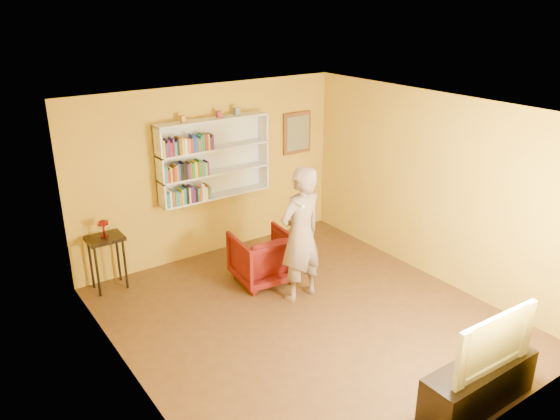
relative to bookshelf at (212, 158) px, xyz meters
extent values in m
cube|color=#4A2E17|center=(0.00, -2.41, -1.65)|extent=(5.30, 5.80, 0.12)
cube|color=gold|center=(0.00, 0.11, -0.24)|extent=(5.30, 0.04, 2.70)
cube|color=gold|center=(0.00, -4.93, -0.24)|extent=(5.30, 0.04, 2.70)
cube|color=gold|center=(-2.27, -2.41, -0.24)|extent=(0.04, 5.80, 2.70)
cube|color=gold|center=(2.27, -2.41, -0.24)|extent=(0.04, 5.80, 2.70)
cube|color=white|center=(0.00, -2.41, 1.14)|extent=(5.30, 5.80, 0.06)
cube|color=white|center=(0.00, 0.07, 0.01)|extent=(1.80, 0.03, 1.20)
cube|color=white|center=(-0.89, -0.06, 0.01)|extent=(0.03, 0.28, 1.20)
cube|color=white|center=(0.89, -0.06, 0.01)|extent=(0.03, 0.28, 1.20)
cube|color=white|center=(0.00, -0.06, -0.59)|extent=(1.80, 0.28, 0.03)
cube|color=white|center=(0.00, -0.06, -0.21)|extent=(1.80, 0.28, 0.03)
cube|color=white|center=(0.00, -0.06, 0.17)|extent=(1.80, 0.28, 0.03)
cube|color=white|center=(0.00, -0.06, 0.61)|extent=(1.80, 0.28, 0.03)
cube|color=teal|center=(-0.84, -0.11, -0.47)|extent=(0.04, 0.15, 0.22)
cube|color=white|center=(-0.80, -0.09, -0.46)|extent=(0.03, 0.19, 0.25)
cube|color=brown|center=(-0.76, -0.11, -0.46)|extent=(0.04, 0.16, 0.24)
cube|color=teal|center=(-0.71, -0.10, -0.47)|extent=(0.03, 0.18, 0.22)
cube|color=teal|center=(-0.68, -0.12, -0.47)|extent=(0.03, 0.15, 0.22)
cube|color=#D16729|center=(-0.65, -0.12, -0.48)|extent=(0.03, 0.14, 0.20)
cube|color=gold|center=(-0.61, -0.12, -0.46)|extent=(0.03, 0.14, 0.23)
cube|color=teal|center=(-0.58, -0.12, -0.46)|extent=(0.04, 0.15, 0.24)
cube|color=black|center=(-0.53, -0.10, -0.45)|extent=(0.04, 0.17, 0.27)
cube|color=white|center=(-0.49, -0.10, -0.46)|extent=(0.02, 0.17, 0.24)
cube|color=#4B2062|center=(-0.45, -0.11, -0.45)|extent=(0.04, 0.16, 0.25)
cube|color=#4B2062|center=(-0.42, -0.12, -0.47)|extent=(0.03, 0.15, 0.22)
cube|color=black|center=(-0.38, -0.11, -0.48)|extent=(0.03, 0.16, 0.19)
cube|color=teal|center=(-0.35, -0.11, -0.48)|extent=(0.03, 0.16, 0.20)
cube|color=#D16729|center=(-0.31, -0.11, -0.48)|extent=(0.03, 0.15, 0.21)
cube|color=white|center=(-0.27, -0.12, -0.46)|extent=(0.04, 0.15, 0.25)
cube|color=white|center=(-0.22, -0.11, -0.48)|extent=(0.04, 0.15, 0.19)
cube|color=brown|center=(-0.18, -0.11, -0.47)|extent=(0.02, 0.16, 0.23)
cube|color=teal|center=(-0.16, -0.10, -0.48)|extent=(0.03, 0.19, 0.20)
cube|color=teal|center=(-0.84, -0.12, -0.07)|extent=(0.04, 0.15, 0.25)
cube|color=#A31B19|center=(-0.80, -0.10, -0.10)|extent=(0.03, 0.18, 0.19)
cube|color=gold|center=(-0.76, -0.09, -0.09)|extent=(0.03, 0.19, 0.22)
cube|color=#A31B19|center=(-0.73, -0.10, -0.10)|extent=(0.02, 0.18, 0.20)
cube|color=brown|center=(-0.70, -0.12, -0.09)|extent=(0.03, 0.14, 0.23)
cube|color=#D16729|center=(-0.67, -0.11, -0.08)|extent=(0.03, 0.15, 0.24)
cube|color=navy|center=(-0.63, -0.11, -0.07)|extent=(0.03, 0.17, 0.25)
cube|color=black|center=(-0.60, -0.10, -0.08)|extent=(0.04, 0.19, 0.24)
cube|color=black|center=(-0.55, -0.11, -0.07)|extent=(0.03, 0.17, 0.26)
cube|color=black|center=(-0.52, -0.10, -0.08)|extent=(0.02, 0.18, 0.24)
cube|color=#4B2062|center=(-0.48, -0.11, -0.09)|extent=(0.04, 0.15, 0.22)
cube|color=brown|center=(-0.45, -0.11, -0.08)|extent=(0.02, 0.16, 0.24)
cube|color=#1D832C|center=(-0.41, -0.11, -0.09)|extent=(0.03, 0.16, 0.22)
cube|color=gold|center=(-0.37, -0.11, -0.08)|extent=(0.04, 0.15, 0.24)
cube|color=brown|center=(-0.33, -0.10, -0.08)|extent=(0.02, 0.18, 0.23)
cube|color=#1D832C|center=(-0.31, -0.11, -0.07)|extent=(0.02, 0.16, 0.26)
cube|color=brown|center=(-0.28, -0.12, -0.08)|extent=(0.02, 0.14, 0.23)
cube|color=teal|center=(-0.24, -0.11, -0.09)|extent=(0.04, 0.15, 0.21)
cube|color=gold|center=(-0.20, -0.10, -0.10)|extent=(0.03, 0.19, 0.19)
cube|color=#4B2062|center=(-0.17, -0.11, -0.09)|extent=(0.02, 0.16, 0.22)
cube|color=gold|center=(-0.84, -0.09, 0.30)|extent=(0.03, 0.19, 0.24)
cube|color=#4B2062|center=(-0.80, -0.12, 0.28)|extent=(0.03, 0.15, 0.20)
cube|color=#4B2062|center=(-0.77, -0.11, 0.30)|extent=(0.04, 0.16, 0.24)
cube|color=#A31B19|center=(-0.73, -0.10, 0.28)|extent=(0.03, 0.19, 0.20)
cube|color=#4B2062|center=(-0.69, -0.10, 0.31)|extent=(0.02, 0.17, 0.25)
cube|color=teal|center=(-0.66, -0.10, 0.28)|extent=(0.03, 0.18, 0.20)
cube|color=black|center=(-0.63, -0.11, 0.30)|extent=(0.03, 0.15, 0.24)
cube|color=brown|center=(-0.59, -0.11, 0.31)|extent=(0.04, 0.16, 0.26)
cube|color=gold|center=(-0.55, -0.11, 0.29)|extent=(0.04, 0.15, 0.22)
cube|color=white|center=(-0.51, -0.12, 0.29)|extent=(0.04, 0.15, 0.22)
cube|color=#D16729|center=(-0.46, -0.11, 0.29)|extent=(0.04, 0.17, 0.22)
cube|color=#A31B19|center=(-0.42, -0.11, 0.29)|extent=(0.03, 0.15, 0.21)
cube|color=navy|center=(-0.38, -0.12, 0.31)|extent=(0.03, 0.14, 0.27)
cube|color=navy|center=(-0.34, -0.11, 0.29)|extent=(0.04, 0.16, 0.23)
cube|color=brown|center=(-0.29, -0.11, 0.28)|extent=(0.04, 0.15, 0.20)
cube|color=teal|center=(-0.25, -0.10, 0.30)|extent=(0.03, 0.19, 0.24)
cube|color=#1D832C|center=(-0.22, -0.10, 0.31)|extent=(0.03, 0.18, 0.25)
cube|color=#A31B19|center=(-0.18, -0.12, 0.30)|extent=(0.04, 0.15, 0.25)
cube|color=gold|center=(-0.14, -0.10, 0.30)|extent=(0.02, 0.17, 0.24)
cube|color=#4B2062|center=(-0.11, -0.12, 0.28)|extent=(0.03, 0.14, 0.19)
cube|color=#4B2062|center=(-0.07, -0.10, 0.29)|extent=(0.03, 0.18, 0.23)
cube|color=#B97335|center=(-0.47, -0.06, 0.67)|extent=(0.07, 0.07, 0.10)
cube|color=#8B2E45|center=(0.11, -0.06, 0.67)|extent=(0.07, 0.07, 0.10)
cube|color=slate|center=(0.42, -0.06, 0.68)|extent=(0.08, 0.08, 0.11)
cube|color=brown|center=(1.65, 0.06, 0.16)|extent=(0.55, 0.04, 0.70)
cube|color=gray|center=(1.65, 0.03, 0.16)|extent=(0.45, 0.02, 0.58)
cylinder|color=black|center=(-2.00, -0.30, -1.22)|extent=(0.04, 0.04, 0.75)
cylinder|color=black|center=(-1.61, -0.30, -1.22)|extent=(0.04, 0.04, 0.75)
cylinder|color=black|center=(-2.00, -0.02, -1.22)|extent=(0.04, 0.04, 0.75)
cylinder|color=black|center=(-1.61, -0.02, -1.22)|extent=(0.04, 0.04, 0.75)
cube|color=black|center=(-1.81, -0.16, -0.82)|extent=(0.49, 0.37, 0.05)
cylinder|color=maroon|center=(-1.81, -0.16, -0.78)|extent=(0.11, 0.11, 0.02)
cylinder|color=maroon|center=(-1.81, -0.16, -0.71)|extent=(0.03, 0.03, 0.13)
ellipsoid|color=maroon|center=(-1.81, -0.16, -0.59)|extent=(0.14, 0.14, 0.09)
cylinder|color=#FDE6AD|center=(-1.74, -0.16, -0.60)|extent=(0.01, 0.01, 0.11)
cylinder|color=#FDE6AD|center=(-1.75, -0.11, -0.60)|extent=(0.01, 0.01, 0.11)
cylinder|color=#FDE6AD|center=(-1.80, -0.09, -0.60)|extent=(0.01, 0.01, 0.11)
cylinder|color=#FDE6AD|center=(-1.84, -0.10, -0.60)|extent=(0.01, 0.01, 0.11)
cylinder|color=#FDE6AD|center=(-1.88, -0.13, -0.60)|extent=(0.01, 0.01, 0.11)
cylinder|color=#FDE6AD|center=(-1.88, -0.18, -0.60)|extent=(0.01, 0.01, 0.11)
cylinder|color=#FDE6AD|center=(-1.84, -0.22, -0.60)|extent=(0.01, 0.01, 0.11)
cylinder|color=#FDE6AD|center=(-1.80, -0.23, -0.60)|extent=(0.01, 0.01, 0.11)
cylinder|color=#FDE6AD|center=(-1.75, -0.21, -0.60)|extent=(0.01, 0.01, 0.11)
imported|color=#4A0506|center=(0.10, -1.22, -1.22)|extent=(0.88, 0.90, 0.75)
imported|color=#7C665B|center=(0.26, -1.91, -0.65)|extent=(0.74, 0.54, 1.89)
cube|color=white|center=(-0.06, -2.30, -0.03)|extent=(0.04, 0.15, 0.04)
cube|color=black|center=(0.44, -4.66, -1.35)|extent=(1.36, 0.41, 0.49)
imported|color=black|center=(0.44, -4.66, -0.80)|extent=(1.09, 0.18, 0.63)
camera|label=1|loc=(-3.76, -7.18, 2.29)|focal=35.00mm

